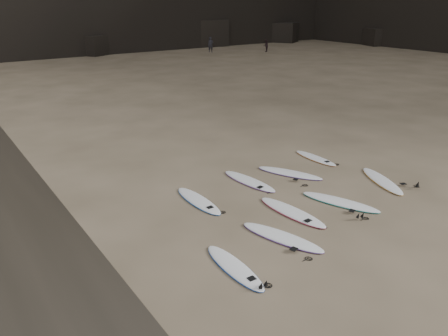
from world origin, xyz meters
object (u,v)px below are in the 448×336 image
object	(u,v)px
surfboard_7	(290,173)
surfboard_5	(198,200)
surfboard_0	(234,267)
surfboard_2	(292,212)
surfboard_3	(340,202)
surfboard_8	(315,158)
person_a	(211,45)
person_b	(266,46)
surfboard_6	(249,181)
surfboard_1	(282,237)
surfboard_4	(382,181)

from	to	relation	value
surfboard_7	surfboard_5	bearing A→B (deg)	155.02
surfboard_0	surfboard_2	distance (m)	3.69
surfboard_3	surfboard_8	xyz separation A→B (m)	(2.53, 3.60, -0.01)
person_a	person_b	world-z (taller)	person_a
surfboard_5	surfboard_6	bearing A→B (deg)	8.09
surfboard_5	person_b	xyz separation A→B (m)	(30.43, 32.55, 0.73)
person_a	surfboard_5	bearing A→B (deg)	-96.10
surfboard_0	surfboard_6	world-z (taller)	surfboard_6
surfboard_1	surfboard_2	size ratio (longest dim) A/B	0.98
surfboard_3	person_a	size ratio (longest dim) A/B	1.47
surfboard_0	surfboard_4	xyz separation A→B (m)	(8.05, 1.37, 0.00)
surfboard_3	person_a	world-z (taller)	person_a
surfboard_1	surfboard_6	size ratio (longest dim) A/B	1.02
surfboard_1	person_a	bearing A→B (deg)	42.38
surfboard_2	surfboard_3	xyz separation A→B (m)	(1.88, -0.40, -0.00)
surfboard_2	surfboard_8	size ratio (longest dim) A/B	1.18
surfboard_0	surfboard_7	bearing A→B (deg)	37.26
surfboard_7	surfboard_4	bearing A→B (deg)	-73.57
surfboard_1	surfboard_7	xyz separation A→B (m)	(3.63, 3.56, -0.00)
surfboard_1	person_b	xyz separation A→B (m)	(29.72, 36.06, 0.73)
person_b	surfboard_0	bearing A→B (deg)	1.38
surfboard_3	surfboard_6	bearing A→B (deg)	93.74
surfboard_0	surfboard_2	xyz separation A→B (m)	(3.40, 1.44, 0.01)
surfboard_5	person_b	world-z (taller)	person_b
surfboard_2	surfboard_8	xyz separation A→B (m)	(4.41, 3.20, -0.01)
surfboard_6	person_b	distance (m)	42.64
surfboard_5	person_b	bearing A→B (deg)	47.27
surfboard_8	surfboard_5	bearing A→B (deg)	-172.69
surfboard_1	surfboard_3	xyz separation A→B (m)	(3.23, 0.61, 0.00)
surfboard_0	surfboard_4	bearing A→B (deg)	11.85
surfboard_0	surfboard_4	distance (m)	8.16
surfboard_5	surfboard_8	distance (m)	6.51
surfboard_8	surfboard_3	bearing A→B (deg)	-124.00
person_b	surfboard_5	bearing A→B (deg)	-0.64
surfboard_2	surfboard_6	world-z (taller)	surfboard_2
surfboard_2	surfboard_1	bearing A→B (deg)	-147.34
surfboard_0	person_b	xyz separation A→B (m)	(31.77, 36.48, 0.73)
surfboard_5	surfboard_1	bearing A→B (deg)	-78.24
surfboard_4	person_a	world-z (taller)	person_a
surfboard_5	surfboard_8	size ratio (longest dim) A/B	1.11
surfboard_1	surfboard_8	xyz separation A→B (m)	(5.77, 4.21, -0.01)
surfboard_3	surfboard_5	distance (m)	4.89
surfboard_0	surfboard_7	distance (m)	6.94
surfboard_1	surfboard_3	bearing A→B (deg)	-6.15
person_a	surfboard_1	bearing A→B (deg)	-92.94
surfboard_2	person_a	bearing A→B (deg)	55.99
surfboard_0	person_a	bearing A→B (deg)	59.53
surfboard_0	surfboard_6	size ratio (longest dim) A/B	0.92
surfboard_0	person_a	distance (m)	47.70
surfboard_6	surfboard_8	xyz separation A→B (m)	(3.97, 0.36, -0.01)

